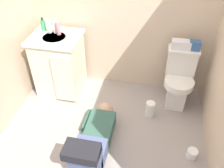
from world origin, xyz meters
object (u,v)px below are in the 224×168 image
faucet (58,27)px  person_plumber (94,140)px  bottle_pink (58,28)px  paper_towel_roll (150,109)px  soap_dispenser (43,25)px  toilet_paper_roll (192,154)px  toilet (179,79)px  tissue_box (181,44)px  bottle_white (55,26)px  toiletry_bag (195,45)px  bottle_clear (49,26)px  vanity_cabinet (59,64)px

faucet → person_plumber: size_ratio=0.09×
bottle_pink → paper_towel_roll: bearing=-15.0°
soap_dispenser → toilet_paper_roll: (1.91, -0.90, -0.84)m
toilet → paper_towel_roll: size_ratio=3.72×
tissue_box → soap_dispenser: (-1.68, -0.02, 0.09)m
bottle_pink → person_plumber: bearing=-55.3°
toilet → soap_dispenser: 1.80m
bottle_white → faucet: bearing=69.9°
toiletry_bag → bottle_clear: bearing=-177.8°
bottle_clear → toilet_paper_roll: size_ratio=1.59×
faucet → paper_towel_roll: size_ratio=0.50×
faucet → tissue_box: size_ratio=0.45×
toilet → bottle_pink: bottle_pink is taller
person_plumber → bottle_clear: 1.46m
tissue_box → bottle_white: (-1.51, -0.06, 0.10)m
vanity_cabinet → soap_dispenser: bearing=146.9°
soap_dispenser → bottle_clear: 0.11m
faucet → bottle_pink: 0.10m
toilet_paper_roll → person_plumber: bearing=-173.0°
bottle_clear → toilet_paper_roll: 2.18m
toiletry_bag → faucet: bearing=-179.9°
bottle_pink → bottle_white: bearing=152.4°
bottle_white → paper_towel_roll: bottle_white is taller
toilet → bottle_clear: size_ratio=4.28×
soap_dispenser → bottle_clear: (0.10, -0.05, 0.02)m
bottle_clear → bottle_white: bearing=6.6°
toilet → soap_dispenser: soap_dispenser is taller
toiletry_bag → soap_dispenser: size_ratio=0.75×
toilet → toilet_paper_roll: size_ratio=6.82×
bottle_clear → bottle_pink: bearing=-9.1°
paper_towel_roll → bottle_pink: bearing=165.0°
vanity_cabinet → bottle_white: 0.49m
bottle_white → bottle_pink: (0.05, -0.03, -0.00)m
vanity_cabinet → soap_dispenser: soap_dispenser is taller
bottle_pink → paper_towel_roll: (1.20, -0.32, -0.80)m
person_plumber → toilet_paper_roll: person_plumber is taller
toilet → bottle_white: bottle_white is taller
toilet → toilet_paper_roll: toilet is taller
soap_dispenser → paper_towel_roll: (1.43, -0.39, -0.79)m
soap_dispenser → toiletry_bag: bearing=0.7°
vanity_cabinet → toilet_paper_roll: vanity_cabinet is taller
bottle_clear → bottle_white: 0.07m
toiletry_bag → paper_towel_roll: bearing=-134.6°
vanity_cabinet → toiletry_bag: toiletry_bag is taller
bottle_pink → faucet: bearing=111.7°
faucet → tissue_box: faucet is taller
faucet → toilet_paper_roll: faucet is taller
toilet → vanity_cabinet: vanity_cabinet is taller
soap_dispenser → toilet_paper_roll: soap_dispenser is taller
faucet → soap_dispenser: (-0.19, -0.02, 0.02)m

